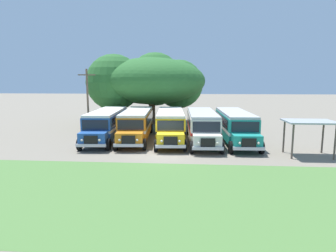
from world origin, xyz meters
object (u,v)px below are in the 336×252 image
Objects in this scene: parked_bus_slot_2 at (170,124)px; parked_bus_slot_3 at (202,125)px; parked_bus_slot_0 at (107,123)px; utility_pole at (88,101)px; parked_bus_slot_4 at (235,125)px; broad_shade_tree at (150,81)px; waiting_shelter at (309,124)px; parked_bus_slot_1 at (137,123)px.

parked_bus_slot_2 and parked_bus_slot_3 have the same top height.
parked_bus_slot_0 is 9.38m from parked_bus_slot_3.
parked_bus_slot_2 is at bearing -7.47° from utility_pole.
parked_bus_slot_4 is 15.00m from utility_pole.
broad_shade_tree is 4.20× the size of waiting_shelter.
parked_bus_slot_1 is 11.38m from broad_shade_tree.
parked_bus_slot_0 is at bearing -89.04° from parked_bus_slot_1.
waiting_shelter is at bearing -48.18° from broad_shade_tree.
broad_shade_tree is 21.90m from waiting_shelter.
parked_bus_slot_3 is at bearing -88.17° from parked_bus_slot_4.
utility_pole is (-14.79, 1.37, 2.13)m from parked_bus_slot_4.
waiting_shelter is at bearing 59.69° from parked_bus_slot_2.
parked_bus_slot_2 is 6.18m from parked_bus_slot_4.
parked_bus_slot_1 is 1.00× the size of parked_bus_slot_3.
parked_bus_slot_1 is at bearing -97.57° from parked_bus_slot_3.
parked_bus_slot_1 is 3.37m from parked_bus_slot_2.
broad_shade_tree is at bearing 176.72° from parked_bus_slot_1.
parked_bus_slot_1 is at bearing -96.37° from parked_bus_slot_2.
parked_bus_slot_4 is (12.49, -0.12, 0.00)m from parked_bus_slot_0.
parked_bus_slot_3 is 3.12m from parked_bus_slot_4.
parked_bus_slot_0 is 1.00× the size of parked_bus_slot_3.
utility_pole is (-8.62, 1.13, 2.13)m from parked_bus_slot_2.
parked_bus_slot_4 is at bearing 132.83° from waiting_shelter.
utility_pole is (-11.67, 1.59, 2.13)m from parked_bus_slot_3.
parked_bus_slot_0 is 1.00× the size of parked_bus_slot_4.
parked_bus_slot_4 is (9.54, -0.37, 0.00)m from parked_bus_slot_1.
parked_bus_slot_4 is 1.57× the size of utility_pole.
parked_bus_slot_0 is 18.07m from waiting_shelter.
parked_bus_slot_3 is 1.57× the size of utility_pole.
utility_pole is (-5.25, 1.00, 2.13)m from parked_bus_slot_1.
parked_bus_slot_2 is at bearing 83.75° from parked_bus_slot_1.
parked_bus_slot_1 is 1.58× the size of utility_pole.
parked_bus_slot_1 is 1.00× the size of parked_bus_slot_2.
parked_bus_slot_3 is 0.72× the size of broad_shade_tree.
waiting_shelter is (10.94, -5.39, 0.87)m from parked_bus_slot_2.
broad_shade_tree is (-9.67, 10.99, 4.09)m from parked_bus_slot_4.
broad_shade_tree is (-6.56, 11.21, 4.09)m from parked_bus_slot_3.
parked_bus_slot_0 and parked_bus_slot_1 have the same top height.
utility_pole reaches higher than parked_bus_slot_4.
broad_shade_tree is 11.08m from utility_pole.
parked_bus_slot_4 is at bearing 83.68° from parked_bus_slot_2.
parked_bus_slot_3 is at bearing 84.22° from parked_bus_slot_0.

